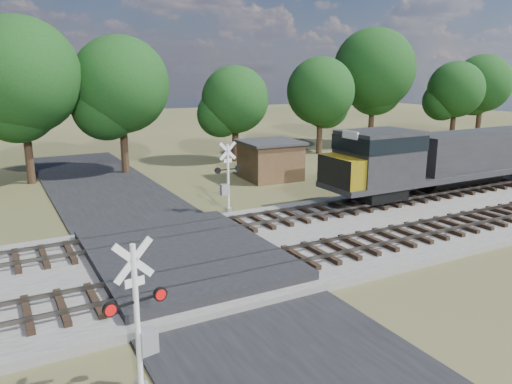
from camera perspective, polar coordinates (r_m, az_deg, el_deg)
ground at (r=20.28m, az=-7.75°, el=-8.56°), size 160.00×160.00×0.00m
ballast_bed at (r=25.63m, az=13.19°, el=-3.63°), size 140.00×10.00×0.30m
road at (r=20.27m, az=-7.76°, el=-8.46°), size 7.00×60.00×0.08m
crossing_panel at (r=20.60m, az=-8.29°, el=-7.27°), size 7.00×9.00×0.62m
track_near at (r=19.73m, az=2.91°, el=-7.81°), size 140.00×2.60×0.33m
track_far at (r=23.88m, az=-3.36°, el=-3.91°), size 140.00×2.60×0.33m
crossing_signal_near at (r=12.53m, az=-12.99°, el=-15.30°), size 1.59×0.42×3.98m
crossing_signal_far at (r=27.09m, az=-3.35°, el=0.93°), size 1.59×0.34×3.94m
equipment_shed at (r=35.79m, az=1.63°, el=3.71°), size 4.25×4.25×2.75m
treeline at (r=39.90m, az=-14.24°, el=12.30°), size 80.53×10.98×11.95m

